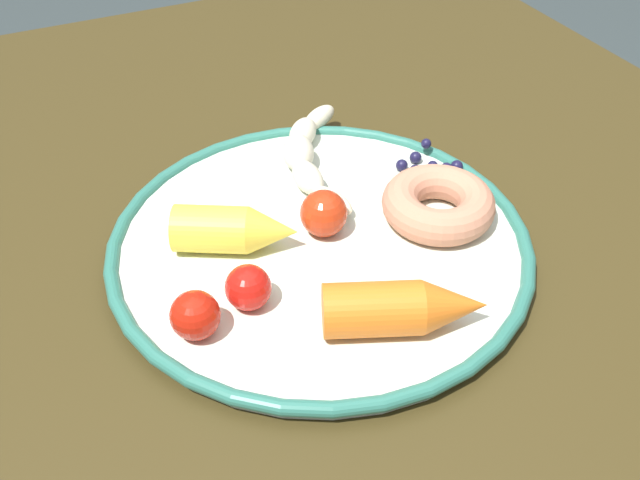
% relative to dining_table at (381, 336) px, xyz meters
% --- Properties ---
extents(dining_table, '(1.23, 0.91, 0.75)m').
position_rel_dining_table_xyz_m(dining_table, '(0.00, 0.00, 0.00)').
color(dining_table, '#3A2F14').
rests_on(dining_table, ground_plane).
extents(plate, '(0.36, 0.36, 0.02)m').
position_rel_dining_table_xyz_m(plate, '(0.05, 0.04, 0.09)').
color(plate, silver).
rests_on(plate, dining_table).
extents(banana, '(0.18, 0.10, 0.03)m').
position_rel_dining_table_xyz_m(banana, '(0.15, 0.00, 0.11)').
color(banana, beige).
rests_on(banana, plate).
extents(carrot_orange, '(0.08, 0.13, 0.04)m').
position_rel_dining_table_xyz_m(carrot_orange, '(-0.07, 0.03, 0.11)').
color(carrot_orange, orange).
rests_on(carrot_orange, plate).
extents(carrot_yellow, '(0.08, 0.11, 0.04)m').
position_rel_dining_table_xyz_m(carrot_yellow, '(0.07, 0.11, 0.11)').
color(carrot_yellow, yellow).
rests_on(carrot_yellow, plate).
extents(donut, '(0.13, 0.13, 0.03)m').
position_rel_dining_table_xyz_m(donut, '(0.03, -0.07, 0.11)').
color(donut, tan).
rests_on(donut, plate).
extents(blueberry_pile, '(0.05, 0.06, 0.02)m').
position_rel_dining_table_xyz_m(blueberry_pile, '(0.09, -0.10, 0.10)').
color(blueberry_pile, '#191638').
rests_on(blueberry_pile, plate).
extents(tomato_near, '(0.04, 0.04, 0.04)m').
position_rel_dining_table_xyz_m(tomato_near, '(-0.01, 0.16, 0.11)').
color(tomato_near, red).
rests_on(tomato_near, plate).
extents(tomato_mid, '(0.04, 0.04, 0.04)m').
position_rel_dining_table_xyz_m(tomato_mid, '(0.05, 0.03, 0.11)').
color(tomato_mid, red).
rests_on(tomato_mid, plate).
extents(tomato_far, '(0.04, 0.04, 0.04)m').
position_rel_dining_table_xyz_m(tomato_far, '(0.00, 0.12, 0.11)').
color(tomato_far, red).
rests_on(tomato_far, plate).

